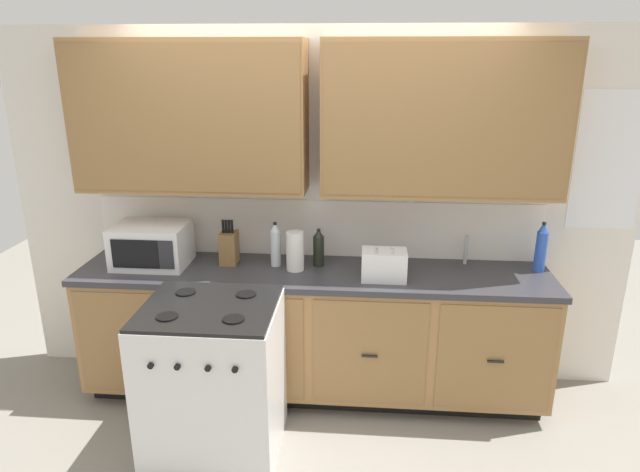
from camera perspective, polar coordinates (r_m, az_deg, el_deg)
ground_plane at (r=3.87m, az=-1.13°, el=-17.97°), size 8.00×8.00×0.00m
wall_unit at (r=3.67m, az=-0.45°, el=8.40°), size 4.28×0.40×2.46m
counter_run at (r=3.87m, az=-0.67°, el=-9.70°), size 3.11×0.64×0.92m
stove_range at (r=3.42m, az=-10.80°, el=-14.13°), size 0.76×0.68×0.95m
microwave at (r=3.90m, az=-16.78°, el=-0.88°), size 0.48×0.37×0.28m
toaster at (r=3.54m, az=6.54°, el=-2.94°), size 0.28×0.18×0.19m
knife_block at (r=3.82m, az=-9.25°, el=-1.14°), size 0.11×0.14×0.31m
sink_faucet at (r=3.89m, az=14.63°, el=-1.37°), size 0.02×0.02×0.20m
paper_towel_roll at (r=3.66m, az=-2.55°, el=-1.54°), size 0.12×0.12×0.26m
bottle_clear at (r=3.73m, az=-4.55°, el=-0.88°), size 0.07×0.07×0.30m
bottle_blue at (r=3.90m, az=21.61°, el=-1.09°), size 0.07×0.07×0.33m
bottle_dark at (r=3.73m, az=-0.14°, el=-1.21°), size 0.07×0.07×0.26m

